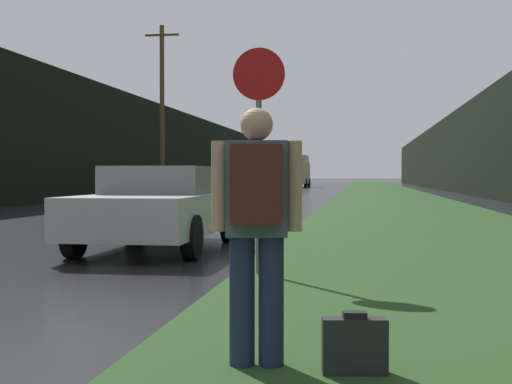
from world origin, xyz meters
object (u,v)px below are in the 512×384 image
(car_passing_near, at_px, (160,206))
(delivery_truck, at_px, (296,171))
(stop_sign, at_px, (259,138))
(suitcase, at_px, (355,347))
(hitchhiker_with_backpack, at_px, (257,219))

(car_passing_near, bearing_deg, delivery_truck, -86.76)
(car_passing_near, height_order, delivery_truck, delivery_truck)
(stop_sign, relative_size, suitcase, 6.82)
(suitcase, relative_size, car_passing_near, 0.09)
(stop_sign, bearing_deg, car_passing_near, 125.79)
(hitchhiker_with_backpack, distance_m, suitcase, 0.98)
(car_passing_near, relative_size, delivery_truck, 0.64)
(hitchhiker_with_backpack, relative_size, suitcase, 4.04)
(hitchhiker_with_backpack, height_order, suitcase, hitchhiker_with_backpack)
(stop_sign, distance_m, car_passing_near, 3.69)
(hitchhiker_with_backpack, xyz_separation_m, car_passing_near, (-2.68, 7.08, -0.24))
(delivery_truck, bearing_deg, car_passing_near, -86.76)
(delivery_truck, bearing_deg, stop_sign, -85.09)
(stop_sign, height_order, suitcase, stop_sign)
(hitchhiker_with_backpack, bearing_deg, stop_sign, 90.42)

